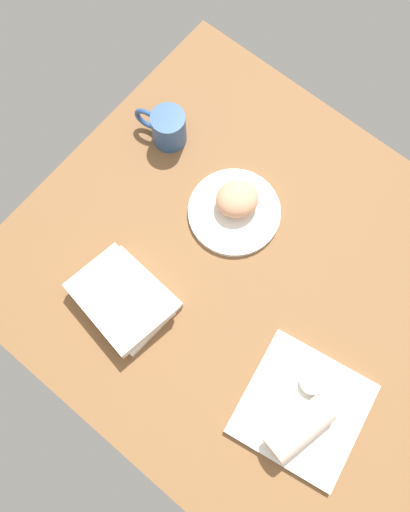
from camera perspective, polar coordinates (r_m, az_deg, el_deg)
The scene contains 8 objects.
dining_table at distance 123.24cm, azimuth 6.29°, elevation -3.53°, with size 110.00×90.00×4.00cm, color brown.
round_plate at distance 125.39cm, azimuth 2.98°, elevation 4.49°, with size 20.67×20.67×1.40cm, color white.
scone_pastry at distance 122.56cm, azimuth 3.31°, elevation 5.80°, with size 9.49×8.62×6.05cm, color tan.
square_plate at distance 117.94cm, azimuth 9.90°, elevation -15.06°, with size 23.37×23.37×1.60cm, color white.
sauce_cup at distance 116.65cm, azimuth 10.80°, elevation -12.55°, with size 4.87×4.87×2.03cm.
breakfast_wrap at distance 113.96cm, azimuth 9.60°, elevation -17.01°, with size 5.87×5.87×13.62cm, color beige.
book_stack at distance 118.45cm, azimuth -8.40°, elevation -4.43°, with size 21.60×17.76×5.49cm.
coffee_mug at distance 130.31cm, azimuth -3.89°, elevation 12.95°, with size 12.60×7.87×9.08cm.
Camera 1 is at (-7.96, 30.92, 121.03)cm, focal length 39.28 mm.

